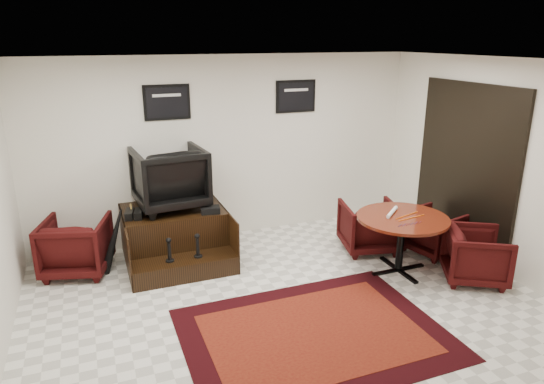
# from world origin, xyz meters

# --- Properties ---
(ground) EXTENTS (6.00, 6.00, 0.00)m
(ground) POSITION_xyz_m (0.00, 0.00, 0.00)
(ground) COLOR white
(ground) RESTS_ON ground
(room_shell) EXTENTS (6.02, 5.02, 2.81)m
(room_shell) POSITION_xyz_m (0.41, 0.12, 1.79)
(room_shell) COLOR white
(room_shell) RESTS_ON ground
(area_rug) EXTENTS (2.75, 2.06, 0.01)m
(area_rug) POSITION_xyz_m (0.02, -0.52, 0.01)
(area_rug) COLOR black
(area_rug) RESTS_ON ground
(shine_podium) EXTENTS (1.40, 1.45, 0.72)m
(shine_podium) POSITION_xyz_m (-1.00, 1.90, 0.33)
(shine_podium) COLOR black
(shine_podium) RESTS_ON ground
(shine_chair) EXTENTS (1.01, 0.95, 0.96)m
(shine_chair) POSITION_xyz_m (-1.00, 2.05, 1.20)
(shine_chair) COLOR black
(shine_chair) RESTS_ON shine_podium
(shoes_pair) EXTENTS (0.28, 0.32, 0.10)m
(shoes_pair) POSITION_xyz_m (-1.54, 1.82, 0.77)
(shoes_pair) COLOR black
(shoes_pair) RESTS_ON shine_podium
(polish_kit) EXTENTS (0.28, 0.22, 0.09)m
(polish_kit) POSITION_xyz_m (-0.54, 1.62, 0.77)
(polish_kit) COLOR black
(polish_kit) RESTS_ON shine_podium
(umbrella_black) EXTENTS (0.34, 0.13, 0.91)m
(umbrella_black) POSITION_xyz_m (-1.85, 1.75, 0.45)
(umbrella_black) COLOR black
(umbrella_black) RESTS_ON ground
(umbrella_hooked) EXTENTS (0.32, 0.12, 0.85)m
(umbrella_hooked) POSITION_xyz_m (-1.82, 1.93, 0.43)
(umbrella_hooked) COLOR black
(umbrella_hooked) RESTS_ON ground
(armchair_side) EXTENTS (0.99, 0.96, 0.84)m
(armchair_side) POSITION_xyz_m (-2.31, 1.94, 0.42)
(armchair_side) COLOR black
(armchair_side) RESTS_ON ground
(meeting_table) EXTENTS (1.20, 1.20, 0.78)m
(meeting_table) POSITION_xyz_m (1.74, 0.40, 0.69)
(meeting_table) COLOR #4F110B
(meeting_table) RESTS_ON ground
(table_chair_back) EXTENTS (0.93, 0.89, 0.80)m
(table_chair_back) POSITION_xyz_m (1.73, 1.16, 0.40)
(table_chair_back) COLOR black
(table_chair_back) RESTS_ON ground
(table_chair_window) EXTENTS (0.79, 0.83, 0.71)m
(table_chair_window) POSITION_xyz_m (2.55, 0.73, 0.36)
(table_chair_window) COLOR black
(table_chair_window) RESTS_ON ground
(table_chair_corner) EXTENTS (0.97, 0.99, 0.76)m
(table_chair_corner) POSITION_xyz_m (2.50, -0.17, 0.38)
(table_chair_corner) COLOR black
(table_chair_corner) RESTS_ON ground
(paper_roll) EXTENTS (0.35, 0.31, 0.05)m
(paper_roll) POSITION_xyz_m (1.67, 0.55, 0.81)
(paper_roll) COLOR white
(paper_roll) RESTS_ON meeting_table
(table_clutter) EXTENTS (0.57, 0.37, 0.01)m
(table_clutter) POSITION_xyz_m (1.78, 0.31, 0.79)
(table_clutter) COLOR #F2600D
(table_clutter) RESTS_ON meeting_table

